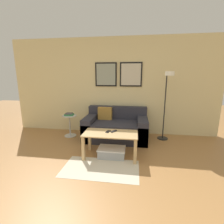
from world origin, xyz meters
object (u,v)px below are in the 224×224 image
(coffee_table, at_px, (110,138))
(side_table, at_px, (70,124))
(remote_control, at_px, (114,131))
(cell_phone, at_px, (108,132))
(floor_lamp, at_px, (167,97))
(storage_bin, at_px, (112,152))
(couch, at_px, (116,127))
(book_stack, at_px, (69,114))

(coffee_table, distance_m, side_table, 1.57)
(coffee_table, height_order, remote_control, remote_control)
(cell_phone, bearing_deg, floor_lamp, 50.15)
(coffee_table, height_order, storage_bin, coffee_table)
(cell_phone, bearing_deg, coffee_table, -32.92)
(coffee_table, relative_size, floor_lamp, 0.63)
(side_table, bearing_deg, floor_lamp, -1.01)
(couch, distance_m, book_stack, 1.26)
(couch, relative_size, side_table, 2.76)
(storage_bin, height_order, book_stack, book_stack)
(storage_bin, bearing_deg, couch, 92.22)
(coffee_table, height_order, floor_lamp, floor_lamp)
(side_table, height_order, cell_phone, side_table)
(floor_lamp, relative_size, book_stack, 7.14)
(side_table, xyz_separation_m, cell_phone, (1.18, -0.91, 0.16))
(book_stack, bearing_deg, floor_lamp, -1.26)
(storage_bin, bearing_deg, cell_phone, 140.04)
(couch, xyz_separation_m, side_table, (-1.22, -0.01, 0.05))
(coffee_table, relative_size, book_stack, 4.47)
(couch, relative_size, coffee_table, 1.49)
(couch, distance_m, storage_bin, 1.01)
(floor_lamp, height_order, remote_control, floor_lamp)
(storage_bin, xyz_separation_m, cell_phone, (-0.08, 0.07, 0.40))
(storage_bin, distance_m, floor_lamp, 1.79)
(couch, relative_size, remote_control, 10.32)
(storage_bin, bearing_deg, floor_lamp, 39.26)
(coffee_table, xyz_separation_m, storage_bin, (0.03, -0.01, -0.30))
(side_table, height_order, book_stack, book_stack)
(coffee_table, distance_m, storage_bin, 0.30)
(coffee_table, height_order, side_table, side_table)
(couch, bearing_deg, storage_bin, -87.78)
(storage_bin, relative_size, side_table, 0.95)
(couch, xyz_separation_m, floor_lamp, (1.19, -0.06, 0.81))
(floor_lamp, bearing_deg, couch, 177.29)
(remote_control, height_order, cell_phone, remote_control)
(floor_lamp, distance_m, side_table, 2.52)
(couch, distance_m, cell_phone, 0.95)
(couch, height_order, floor_lamp, floor_lamp)
(book_stack, relative_size, cell_phone, 1.66)
(storage_bin, height_order, cell_phone, cell_phone)
(cell_phone, bearing_deg, side_table, 157.17)
(floor_lamp, distance_m, cell_phone, 1.62)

